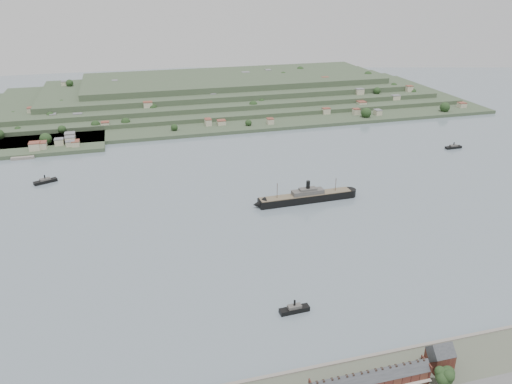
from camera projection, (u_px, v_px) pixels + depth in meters
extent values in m
plane|color=slate|center=(277.00, 224.00, 373.23)|extent=(1400.00, 1400.00, 0.00)
cube|color=gray|center=(370.00, 357.00, 241.02)|extent=(220.00, 2.00, 2.60)
cube|color=#4E211C|center=(370.00, 383.00, 220.12)|extent=(55.00, 8.00, 7.00)
cube|color=#323439|center=(371.00, 377.00, 218.72)|extent=(55.60, 8.15, 8.15)
cube|color=#4E211C|center=(426.00, 364.00, 224.98)|extent=(0.50, 8.40, 3.00)
cube|color=black|center=(325.00, 383.00, 212.44)|extent=(0.90, 1.40, 3.20)
cube|color=black|center=(337.00, 380.00, 213.77)|extent=(0.90, 1.40, 3.20)
cube|color=black|center=(366.00, 374.00, 217.10)|extent=(0.90, 1.40, 3.20)
cube|color=black|center=(377.00, 372.00, 218.43)|extent=(0.90, 1.40, 3.20)
cube|color=black|center=(405.00, 366.00, 221.76)|extent=(0.90, 1.40, 3.20)
cube|color=black|center=(416.00, 363.00, 223.09)|extent=(0.90, 1.40, 3.20)
cube|color=#4E211C|center=(439.00, 359.00, 232.34)|extent=(10.00, 10.00, 9.00)
cube|color=#323439|center=(441.00, 352.00, 230.53)|extent=(10.40, 10.18, 10.18)
cube|color=#33432D|center=(199.00, 108.00, 690.60)|extent=(760.00, 260.00, 4.00)
cube|color=#33432D|center=(210.00, 99.00, 715.74)|extent=(680.00, 220.00, 5.00)
cube|color=#33432D|center=(218.00, 93.00, 730.42)|extent=(600.00, 200.00, 6.00)
cube|color=#33432D|center=(226.00, 86.00, 744.71)|extent=(520.00, 180.00, 7.00)
cube|color=#33432D|center=(233.00, 78.00, 758.60)|extent=(440.00, 160.00, 8.00)
cube|color=#33432D|center=(34.00, 143.00, 544.97)|extent=(150.00, 90.00, 4.00)
cube|color=gray|center=(23.00, 156.00, 506.88)|extent=(22.00, 14.00, 2.80)
cube|color=black|center=(305.00, 198.00, 408.12)|extent=(79.69, 12.81, 6.18)
cone|color=black|center=(259.00, 204.00, 397.53)|extent=(10.88, 10.88, 10.59)
cylinder|color=black|center=(349.00, 193.00, 418.71)|extent=(10.59, 10.59, 6.18)
cube|color=brown|center=(306.00, 194.00, 406.78)|extent=(77.91, 11.88, 0.53)
cube|color=#4E4C49|center=(308.00, 192.00, 406.47)|extent=(26.69, 8.68, 3.53)
cube|color=#4E4C49|center=(308.00, 189.00, 405.52)|extent=(14.29, 6.57, 2.21)
cylinder|color=black|center=(308.00, 186.00, 404.17)|extent=(3.18, 3.18, 7.94)
cylinder|color=#473021|center=(277.00, 191.00, 397.82)|extent=(0.44, 0.44, 14.12)
cylinder|color=#473021|center=(336.00, 185.00, 411.83)|extent=(0.44, 0.44, 12.36)
cube|color=black|center=(294.00, 310.00, 275.04)|extent=(17.22, 5.40, 2.72)
cube|color=#4E4C49|center=(295.00, 307.00, 274.22)|extent=(7.83, 4.01, 2.04)
cylinder|color=black|center=(295.00, 303.00, 273.31)|extent=(1.13, 1.13, 3.97)
cube|color=black|center=(45.00, 181.00, 445.65)|extent=(20.56, 12.80, 2.66)
cube|color=#4E4C49|center=(45.00, 179.00, 444.85)|extent=(10.00, 7.55, 2.00)
cylinder|color=black|center=(45.00, 177.00, 443.96)|extent=(1.11, 1.11, 3.88)
cube|color=black|center=(453.00, 147.00, 534.13)|extent=(18.55, 5.76, 2.45)
cube|color=#4E4C49|center=(454.00, 146.00, 533.40)|extent=(8.41, 4.38, 1.84)
cylinder|color=black|center=(454.00, 144.00, 532.58)|extent=(1.02, 1.02, 3.57)
cylinder|color=#473021|center=(443.00, 384.00, 221.61)|extent=(1.07, 1.07, 4.44)
sphere|color=#1E3216|center=(444.00, 377.00, 220.01)|extent=(8.00, 8.00, 8.00)
sphere|color=#1E3216|center=(448.00, 373.00, 220.97)|extent=(6.22, 6.22, 6.22)
sphere|color=#1E3216|center=(443.00, 379.00, 218.22)|extent=(5.69, 5.69, 5.69)
sphere|color=#1E3216|center=(449.00, 376.00, 217.49)|extent=(5.33, 5.33, 5.33)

